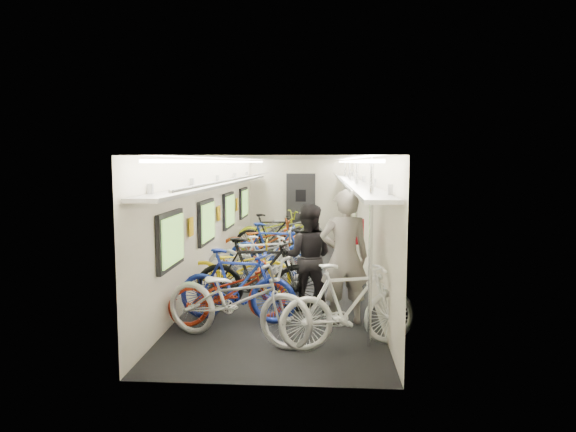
# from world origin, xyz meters

# --- Properties ---
(train_car_shell) EXTENTS (10.00, 10.00, 10.00)m
(train_car_shell) POSITION_xyz_m (-0.36, 0.71, 1.66)
(train_car_shell) COLOR black
(train_car_shell) RESTS_ON ground
(bicycle_0) EXTENTS (2.26, 1.46, 1.12)m
(bicycle_0) POSITION_xyz_m (-0.44, -3.70, 0.56)
(bicycle_0) COLOR silver
(bicycle_0) RESTS_ON ground
(bicycle_1) EXTENTS (1.84, 0.78, 1.07)m
(bicycle_1) POSITION_xyz_m (-0.59, -2.86, 0.54)
(bicycle_1) COLOR #1B2FA6
(bicycle_1) RESTS_ON ground
(bicycle_2) EXTENTS (1.84, 1.26, 0.92)m
(bicycle_2) POSITION_xyz_m (-0.70, -2.91, 0.46)
(bicycle_2) COLOR #9D2711
(bicycle_2) RESTS_ON ground
(bicycle_3) EXTENTS (1.96, 0.61, 1.17)m
(bicycle_3) POSITION_xyz_m (-0.35, -2.36, 0.59)
(bicycle_3) COLOR black
(bicycle_3) RESTS_ON ground
(bicycle_4) EXTENTS (1.89, 0.79, 0.97)m
(bicycle_4) POSITION_xyz_m (-0.81, -1.42, 0.49)
(bicycle_4) COLOR yellow
(bicycle_4) RESTS_ON ground
(bicycle_5) EXTENTS (1.61, 0.98, 0.94)m
(bicycle_5) POSITION_xyz_m (-0.45, -0.46, 0.47)
(bicycle_5) COLOR white
(bicycle_5) RESTS_ON ground
(bicycle_6) EXTENTS (2.07, 0.77, 1.08)m
(bicycle_6) POSITION_xyz_m (-0.51, -0.59, 0.54)
(bicycle_6) COLOR #ABABB0
(bicycle_6) RESTS_ON ground
(bicycle_7) EXTENTS (1.90, 0.72, 1.11)m
(bicycle_7) POSITION_xyz_m (-0.35, 0.08, 0.56)
(bicycle_7) COLOR navy
(bicycle_7) RESTS_ON ground
(bicycle_8) EXTENTS (2.10, 1.10, 1.05)m
(bicycle_8) POSITION_xyz_m (-0.67, 1.24, 0.52)
(bicycle_8) COLOR #983A10
(bicycle_8) RESTS_ON ground
(bicycle_9) EXTENTS (1.85, 0.71, 1.08)m
(bicycle_9) POSITION_xyz_m (-0.59, 2.23, 0.54)
(bicycle_9) COLOR black
(bicycle_9) RESTS_ON ground
(bicycle_10) EXTENTS (2.12, 1.46, 1.06)m
(bicycle_10) POSITION_xyz_m (-0.63, 3.21, 0.53)
(bicycle_10) COLOR #A9B911
(bicycle_10) RESTS_ON ground
(bicycle_11) EXTENTS (1.88, 1.05, 1.09)m
(bicycle_11) POSITION_xyz_m (0.99, -3.83, 0.54)
(bicycle_11) COLOR white
(bicycle_11) RESTS_ON ground
(bicycle_12) EXTENTS (1.92, 0.73, 1.00)m
(bicycle_12) POSITION_xyz_m (-0.27, 3.87, 0.50)
(bicycle_12) COLOR slate
(bicycle_12) RESTS_ON ground
(bicycle_14) EXTENTS (2.14, 1.47, 1.07)m
(bicycle_14) POSITION_xyz_m (-0.29, 3.37, 0.53)
(bicycle_14) COLOR slate
(bicycle_14) RESTS_ON ground
(passenger_near) EXTENTS (0.76, 0.56, 1.95)m
(passenger_near) POSITION_xyz_m (0.97, -2.85, 0.97)
(passenger_near) COLOR gray
(passenger_near) RESTS_ON ground
(passenger_mid) EXTENTS (0.87, 0.71, 1.68)m
(passenger_mid) POSITION_xyz_m (0.42, -2.14, 0.84)
(passenger_mid) COLOR black
(passenger_mid) RESTS_ON ground
(backpack) EXTENTS (0.29, 0.22, 0.38)m
(backpack) POSITION_xyz_m (1.14, -2.34, 1.28)
(backpack) COLOR red
(backpack) RESTS_ON passenger_near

